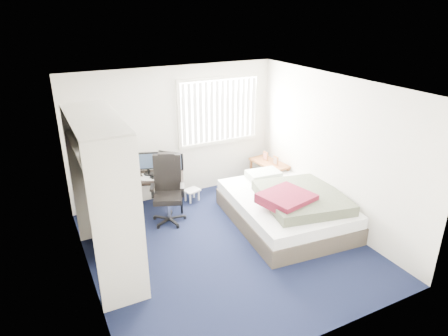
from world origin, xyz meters
name	(u,v)px	position (x,y,z in m)	size (l,w,h in m)	color
ground	(226,246)	(0.00, 0.00, 0.00)	(4.20, 4.20, 0.00)	black
room_shell	(226,156)	(0.00, 0.00, 1.51)	(4.20, 4.20, 4.20)	silver
window_assembly	(219,111)	(0.90, 2.04, 1.60)	(1.72, 0.09, 1.32)	white
closet	(104,181)	(-1.67, 0.27, 1.35)	(0.64, 1.84, 2.22)	beige
desk	(146,174)	(-0.71, 1.75, 0.70)	(1.45, 1.01, 1.11)	black
office_chair	(168,196)	(-0.50, 1.21, 0.46)	(0.73, 0.73, 1.19)	black
footstool	(192,192)	(0.14, 1.69, 0.18)	(0.33, 0.29, 0.23)	white
nightstand	(269,165)	(1.75, 1.50, 0.50)	(0.52, 0.88, 0.75)	brown
bed	(287,207)	(1.26, 0.18, 0.30)	(1.87, 2.38, 0.73)	#41392F
pine_box	(126,282)	(-1.65, -0.36, 0.15)	(0.41, 0.30, 0.30)	tan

